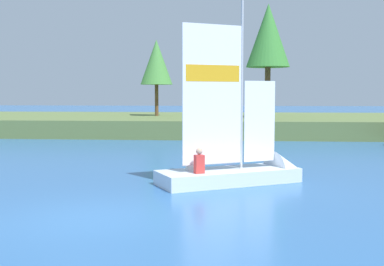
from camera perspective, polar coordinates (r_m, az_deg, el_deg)
name	(u,v)px	position (r m, az deg, el deg)	size (l,w,h in m)	color
ground_plane	(90,218)	(11.47, -11.83, -9.67)	(200.00, 200.00, 0.00)	#2D609E
shore_bank	(190,124)	(36.33, -0.25, 1.11)	(80.00, 14.22, 1.15)	#5B703D
shoreline_tree_midleft	(156,62)	(36.47, -4.17, 8.22)	(2.37, 2.37, 5.62)	brown
shoreline_tree_centre	(268,36)	(33.93, 8.88, 11.11)	(2.95, 2.95, 7.69)	brown
sailboat	(252,169)	(15.81, 6.96, -4.17)	(5.12, 3.69, 6.17)	silver
channel_buoy	(228,149)	(22.72, 4.19, -1.86)	(0.50, 0.50, 0.50)	red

